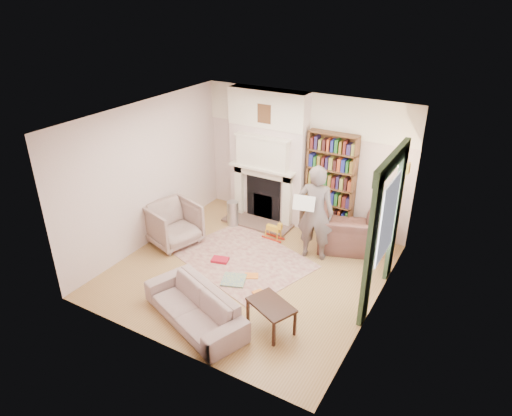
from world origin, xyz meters
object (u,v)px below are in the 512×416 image
Objects in this scene: armchair_reading at (348,231)px; armchair_left at (173,224)px; bookcase at (331,178)px; rocking_horse at (273,230)px; paraffin_heater at (233,214)px; man_reading at (315,213)px; sofa at (194,306)px; coffee_table at (271,316)px.

armchair_reading is 3.41m from armchair_left.
armchair_reading is (0.61, -0.50, -0.79)m from bookcase.
rocking_horse is at bearing -131.51° from bookcase.
paraffin_heater is (0.62, 1.20, -0.14)m from armchair_left.
man_reading is (0.16, -1.10, -0.25)m from bookcase.
paraffin_heater reaches higher than sofa.
coffee_table is at bearing -82.66° from bookcase.
bookcase is 3.36× the size of paraffin_heater.
armchair_left is at bearing -179.72° from coffee_table.
bookcase is 3.26m from armchair_left.
paraffin_heater is (-1.98, 0.29, -0.65)m from man_reading.
armchair_left is 1.36m from paraffin_heater.
coffee_table is 1.27× the size of paraffin_heater.
sofa is 4.12× the size of rocking_horse.
paraffin_heater is at bearing 156.54° from coffee_table.
armchair_left is at bearing 8.19° from man_reading.
paraffin_heater reaches higher than rocking_horse.
armchair_reading is 1.48m from rocking_horse.
armchair_reading is 2.80m from coffee_table.
coffee_table is 2.68m from rocking_horse.
armchair_reading reaches higher than paraffin_heater.
armchair_reading reaches higher than coffee_table.
coffee_table is (-0.18, -2.79, -0.16)m from armchair_reading.
coffee_table is (1.09, 0.43, -0.05)m from sofa.
sofa reaches higher than coffee_table.
bookcase reaches higher than paraffin_heater.
armchair_reading is at bearing 7.31° from paraffin_heater.
rocking_horse is (-0.96, 0.20, -0.72)m from man_reading.
rocking_horse is (1.03, -0.09, -0.08)m from paraffin_heater.
armchair_reading is 1.68× the size of coffee_table.
armchair_left is at bearing -142.72° from rocking_horse.
paraffin_heater reaches higher than coffee_table.
coffee_table is at bearing -96.73° from armchair_left.
man_reading reaches higher than paraffin_heater.
sofa is at bearing 61.40° from man_reading.
paraffin_heater is at bearing -12.25° from armchair_reading.
man_reading is 1.22m from rocking_horse.
armchair_left is at bearing -140.55° from bookcase.
coffee_table is (2.87, -1.27, -0.19)m from armchair_left.
bookcase reaches higher than coffee_table.
paraffin_heater is at bearing -19.36° from man_reading.
man_reading is 3.35× the size of paraffin_heater.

